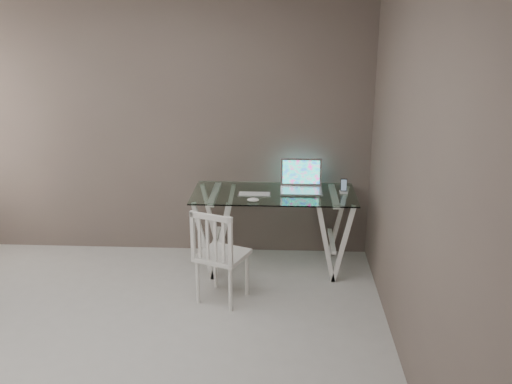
# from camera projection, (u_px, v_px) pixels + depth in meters

# --- Properties ---
(room) EXTENTS (4.50, 4.52, 2.71)m
(room) POSITION_uv_depth(u_px,v_px,m) (71.00, 127.00, 3.27)
(room) COLOR #B0AEA9
(room) RESTS_ON ground
(desk) EXTENTS (1.50, 0.70, 0.75)m
(desk) POSITION_uv_depth(u_px,v_px,m) (274.00, 230.00, 5.36)
(desk) COLOR silver
(desk) RESTS_ON ground
(chair) EXTENTS (0.49, 0.49, 0.83)m
(chair) POSITION_uv_depth(u_px,v_px,m) (218.00, 253.00, 4.68)
(chair) COLOR white
(chair) RESTS_ON ground
(laptop) EXTENTS (0.39, 0.33, 0.27)m
(laptop) POSITION_uv_depth(u_px,v_px,m) (301.00, 183.00, 5.34)
(laptop) COLOR silver
(laptop) RESTS_ON desk
(keyboard) EXTENTS (0.30, 0.13, 0.01)m
(keyboard) POSITION_uv_depth(u_px,v_px,m) (254.00, 194.00, 5.20)
(keyboard) COLOR silver
(keyboard) RESTS_ON desk
(mouse) EXTENTS (0.11, 0.06, 0.03)m
(mouse) POSITION_uv_depth(u_px,v_px,m) (253.00, 200.00, 5.01)
(mouse) COLOR white
(mouse) RESTS_ON desk
(phone_dock) EXTENTS (0.07, 0.07, 0.13)m
(phone_dock) POSITION_uv_depth(u_px,v_px,m) (344.00, 189.00, 5.24)
(phone_dock) COLOR white
(phone_dock) RESTS_ON desk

